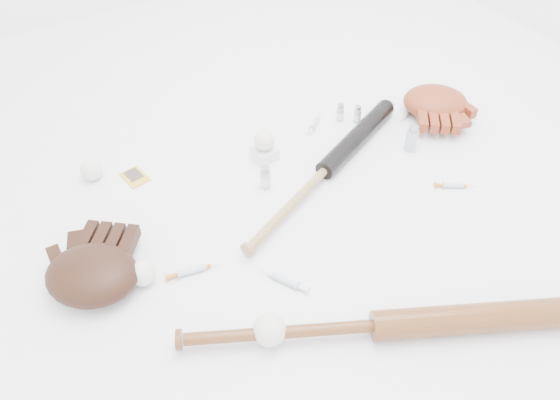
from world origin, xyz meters
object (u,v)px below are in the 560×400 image
bat_dark (325,170)px  pedestal (265,153)px  bat_wood (377,326)px  glove_dark (92,274)px

bat_dark → pedestal: bearing=99.2°
bat_wood → glove_dark: glove_dark is taller
bat_dark → glove_dark: glove_dark is taller
glove_dark → pedestal: glove_dark is taller
bat_dark → bat_wood: 0.56m
bat_dark → bat_wood: size_ratio=0.85×
bat_wood → pedestal: bearing=108.5°
bat_wood → pedestal: bat_wood is taller
bat_wood → bat_dark: bearing=94.3°
glove_dark → pedestal: 0.66m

